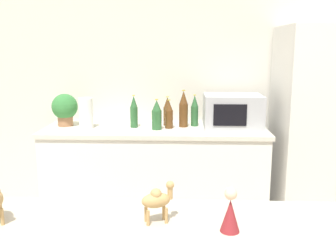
# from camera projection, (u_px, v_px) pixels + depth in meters

# --- Properties ---
(wall_back) EXTENTS (8.00, 0.06, 2.55)m
(wall_back) POSITION_uv_depth(u_px,v_px,m) (185.00, 83.00, 3.42)
(wall_back) COLOR silver
(wall_back) RESTS_ON ground_plane
(back_counter) EXTENTS (1.87, 0.63, 0.92)m
(back_counter) POSITION_uv_depth(u_px,v_px,m) (156.00, 179.00, 3.26)
(back_counter) COLOR white
(back_counter) RESTS_ON ground_plane
(refrigerator) EXTENTS (0.88, 0.69, 1.76)m
(refrigerator) POSITION_uv_depth(u_px,v_px,m) (331.00, 135.00, 3.08)
(refrigerator) COLOR silver
(refrigerator) RESTS_ON ground_plane
(potted_plant) EXTENTS (0.22, 0.22, 0.28)m
(potted_plant) POSITION_uv_depth(u_px,v_px,m) (65.00, 108.00, 3.21)
(potted_plant) COLOR #9E6B47
(potted_plant) RESTS_ON back_counter
(paper_towel_roll) EXTENTS (0.12, 0.12, 0.26)m
(paper_towel_roll) POSITION_uv_depth(u_px,v_px,m) (86.00, 113.00, 3.12)
(paper_towel_roll) COLOR white
(paper_towel_roll) RESTS_ON back_counter
(microwave) EXTENTS (0.48, 0.37, 0.28)m
(microwave) POSITION_uv_depth(u_px,v_px,m) (232.00, 111.00, 3.14)
(microwave) COLOR #B2B5BA
(microwave) RESTS_ON back_counter
(back_bottle_0) EXTENTS (0.07, 0.07, 0.24)m
(back_bottle_0) POSITION_uv_depth(u_px,v_px,m) (169.00, 115.00, 3.12)
(back_bottle_0) COLOR brown
(back_bottle_0) RESTS_ON back_counter
(back_bottle_1) EXTENTS (0.08, 0.08, 0.32)m
(back_bottle_1) POSITION_uv_depth(u_px,v_px,m) (183.00, 109.00, 3.17)
(back_bottle_1) COLOR brown
(back_bottle_1) RESTS_ON back_counter
(back_bottle_2) EXTENTS (0.06, 0.06, 0.28)m
(back_bottle_2) POSITION_uv_depth(u_px,v_px,m) (134.00, 112.00, 3.16)
(back_bottle_2) COLOR #2D6033
(back_bottle_2) RESTS_ON back_counter
(back_bottle_3) EXTENTS (0.08, 0.08, 0.25)m
(back_bottle_3) POSITION_uv_depth(u_px,v_px,m) (157.00, 115.00, 3.08)
(back_bottle_3) COLOR #2D6033
(back_bottle_3) RESTS_ON back_counter
(back_bottle_4) EXTENTS (0.06, 0.06, 0.27)m
(back_bottle_4) POSITION_uv_depth(u_px,v_px,m) (195.00, 111.00, 3.21)
(back_bottle_4) COLOR #2D6033
(back_bottle_4) RESTS_ON back_counter
(back_bottle_5) EXTENTS (0.07, 0.07, 0.25)m
(back_bottle_5) POSITION_uv_depth(u_px,v_px,m) (168.00, 112.00, 3.24)
(back_bottle_5) COLOR brown
(back_bottle_5) RESTS_ON back_counter
(camel_figurine) EXTENTS (0.12, 0.08, 0.15)m
(camel_figurine) POSITION_uv_depth(u_px,v_px,m) (157.00, 199.00, 1.30)
(camel_figurine) COLOR tan
(camel_figurine) RESTS_ON bar_counter
(wise_man_figurine_crimson) EXTENTS (0.07, 0.07, 0.15)m
(wise_man_figurine_crimson) POSITION_uv_depth(u_px,v_px,m) (230.00, 213.00, 1.24)
(wise_man_figurine_crimson) COLOR maroon
(wise_man_figurine_crimson) RESTS_ON bar_counter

